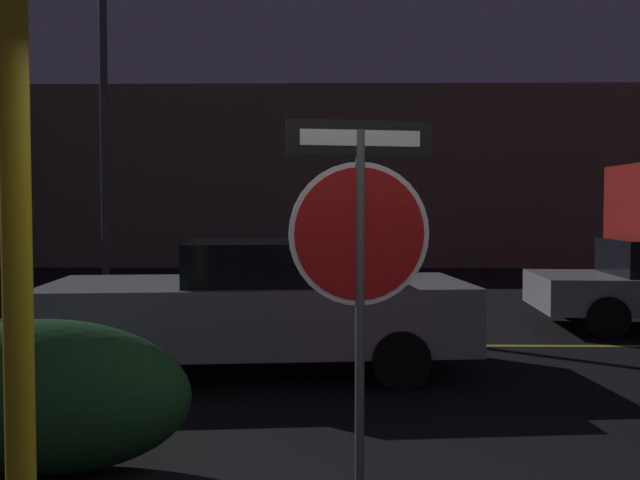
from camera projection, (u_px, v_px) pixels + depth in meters
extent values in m
cube|color=gold|center=(351.00, 345.00, 9.54)|extent=(38.88, 0.12, 0.01)
cylinder|color=#4C4C51|center=(360.00, 315.00, 4.49)|extent=(0.06, 0.06, 2.33)
cylinder|color=white|center=(360.00, 234.00, 4.47)|extent=(0.89, 0.18, 0.91)
cylinder|color=#B71414|center=(360.00, 234.00, 4.47)|extent=(0.83, 0.18, 0.84)
cube|color=black|center=(360.00, 138.00, 4.45)|extent=(0.92, 0.20, 0.22)
cube|color=white|center=(360.00, 138.00, 4.45)|extent=(0.76, 0.18, 0.10)
cylinder|color=yellow|center=(17.00, 244.00, 2.79)|extent=(0.12, 0.12, 3.39)
ellipsoid|color=#1E4C23|center=(46.00, 396.00, 4.93)|extent=(2.03, 0.85, 1.07)
cube|color=#9E9EA3|center=(259.00, 313.00, 8.00)|extent=(4.79, 2.37, 0.71)
cube|color=black|center=(271.00, 261.00, 7.99)|extent=(2.00, 1.83, 0.46)
cylinder|color=black|center=(112.00, 365.00, 6.98)|extent=(0.62, 0.26, 0.60)
cylinder|color=black|center=(143.00, 332.00, 8.81)|extent=(0.62, 0.26, 0.60)
cylinder|color=black|center=(401.00, 360.00, 7.22)|extent=(0.62, 0.26, 0.60)
cylinder|color=black|center=(372.00, 329.00, 9.05)|extent=(0.62, 0.26, 0.60)
sphere|color=#F4EFCC|center=(27.00, 321.00, 7.21)|extent=(0.14, 0.14, 0.14)
sphere|color=#F4EFCC|center=(60.00, 305.00, 8.40)|extent=(0.14, 0.14, 0.14)
cylinder|color=black|center=(571.00, 301.00, 11.81)|extent=(0.61, 0.24, 0.60)
cylinder|color=black|center=(607.00, 318.00, 10.00)|extent=(0.61, 0.24, 0.60)
cylinder|color=#4C4C51|center=(104.00, 121.00, 14.32)|extent=(0.16, 0.16, 7.18)
cube|color=#7A6B5B|center=(305.00, 179.00, 23.72)|extent=(29.93, 3.80, 5.65)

